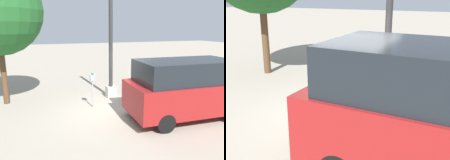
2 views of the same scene
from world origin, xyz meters
The scene contains 4 objects.
ground_plane centered at (0.00, 0.00, 0.00)m, with size 80.00×80.00×0.00m, color gray.
parking_meter_near centered at (-0.51, 0.69, 1.12)m, with size 0.20×0.11×1.51m.
lamp_post centered at (0.69, 1.79, 1.89)m, with size 0.44×0.44×5.36m.
parked_van centered at (2.50, -1.53, 1.17)m, with size 4.58×2.29×2.21m.
Camera 2 is at (2.57, -5.69, 2.94)m, focal length 45.00 mm.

